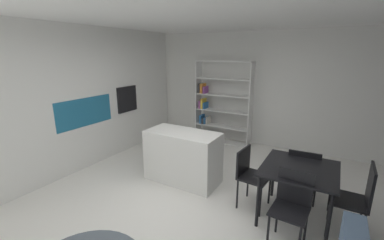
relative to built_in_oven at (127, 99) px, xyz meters
The scene contains 13 objects.
ground_plane 2.98m from the built_in_oven, 28.45° to the right, with size 8.81×8.81×0.00m, color silver.
ceiling_slab 3.14m from the built_in_oven, 28.45° to the right, with size 6.19×6.42×0.06m.
back_partition 3.05m from the built_in_oven, 38.16° to the left, with size 6.19×0.06×2.75m, color silver.
tall_cabinet_run_left 1.35m from the built_in_oven, 104.30° to the right, with size 0.62×5.79×2.75m, color silver.
cabinet_niche_splashback 1.13m from the built_in_oven, 90.84° to the right, with size 0.01×1.24×0.55m.
built_in_oven is the anchor object (origin of this frame).
kitchen_island 2.21m from the built_in_oven, 19.79° to the right, with size 1.30×0.63×0.92m, color silver.
open_bookshelf 2.24m from the built_in_oven, 43.90° to the left, with size 1.43×0.30×2.05m.
dining_table 4.01m from the built_in_oven, 12.35° to the right, with size 0.94×0.99×0.77m.
dining_chair_island_side 3.38m from the built_in_oven, 14.73° to the right, with size 0.44×0.48×0.88m.
dining_chair_window_side 4.70m from the built_in_oven, 10.54° to the right, with size 0.43×0.45×0.97m.
dining_chair_far 3.97m from the built_in_oven, ahead, with size 0.47×0.48×0.85m.
dining_chair_near 4.18m from the built_in_oven, 19.43° to the right, with size 0.43×0.44×0.92m.
Camera 1 is at (1.80, -2.95, 2.26)m, focal length 23.74 mm.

